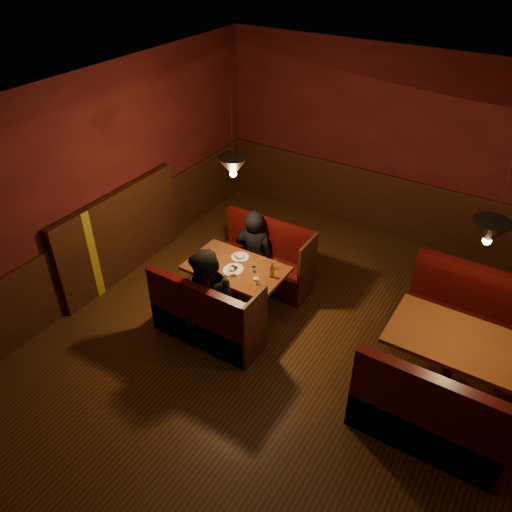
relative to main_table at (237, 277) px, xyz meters
The scene contains 9 objects.
room 1.13m from the main_table, 33.78° to the right, with size 6.02×7.02×2.92m.
main_table is the anchor object (origin of this frame).
main_bench_far 0.74m from the main_table, 88.81° to the left, with size 1.38×0.49×0.94m.
main_bench_near 0.75m from the main_table, 88.82° to the right, with size 1.38×0.49×0.94m.
second_table 2.68m from the main_table, ahead, with size 1.35×0.86×0.76m.
second_bench_far 2.85m from the main_table, 17.87° to the left, with size 1.49×0.56×1.06m.
second_bench_near 2.81m from the main_table, 15.25° to the right, with size 1.49×0.56×1.06m.
diner_a 0.69m from the main_table, 102.40° to the left, with size 0.54×0.35×1.48m, color black.
diner_b 0.71m from the main_table, 86.84° to the right, with size 0.78×0.61×1.61m, color black.
Camera 1 is at (1.78, -3.58, 4.40)m, focal length 35.00 mm.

